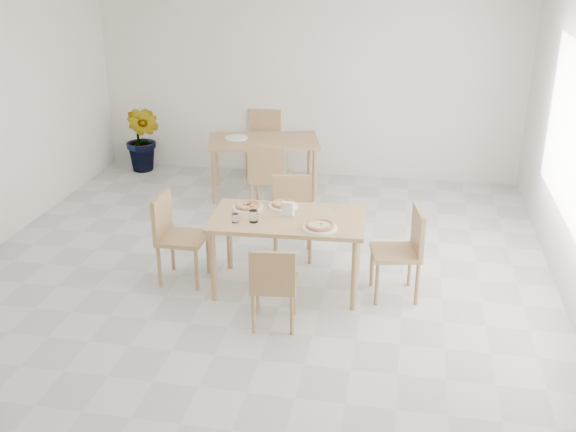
% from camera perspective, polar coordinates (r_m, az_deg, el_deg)
% --- Properties ---
extents(main_table, '(1.49, 0.89, 0.75)m').
position_cam_1_polar(main_table, '(6.41, -0.00, -0.82)').
color(main_table, tan).
rests_on(main_table, ground).
extents(chair_south, '(0.43, 0.43, 0.79)m').
position_cam_1_polar(chair_south, '(5.82, -1.25, -5.60)').
color(chair_south, tan).
rests_on(chair_south, ground).
extents(chair_north, '(0.50, 0.50, 0.86)m').
position_cam_1_polar(chair_north, '(7.21, 0.38, 0.46)').
color(chair_north, tan).
rests_on(chair_north, ground).
extents(chair_west, '(0.45, 0.45, 0.90)m').
position_cam_1_polar(chair_west, '(6.73, -9.61, -1.30)').
color(chair_west, tan).
rests_on(chair_west, ground).
extents(chair_east, '(0.51, 0.51, 0.89)m').
position_cam_1_polar(chair_east, '(6.43, 9.84, -2.55)').
color(chair_east, tan).
rests_on(chair_east, ground).
extents(plate_margherita, '(0.29, 0.29, 0.02)m').
position_cam_1_polar(plate_margherita, '(6.63, -0.40, 0.85)').
color(plate_margherita, white).
rests_on(plate_margherita, main_table).
extents(plate_mushroom, '(0.32, 0.32, 0.02)m').
position_cam_1_polar(plate_mushroom, '(6.13, 2.72, -0.99)').
color(plate_mushroom, white).
rests_on(plate_mushroom, main_table).
extents(plate_pepperoni, '(0.31, 0.31, 0.02)m').
position_cam_1_polar(plate_pepperoni, '(6.60, -3.44, 0.71)').
color(plate_pepperoni, white).
rests_on(plate_pepperoni, main_table).
extents(pizza_margherita, '(0.27, 0.27, 0.03)m').
position_cam_1_polar(pizza_margherita, '(6.62, -0.40, 1.04)').
color(pizza_margherita, tan).
rests_on(pizza_margherita, plate_margherita).
extents(pizza_mushroom, '(0.34, 0.34, 0.03)m').
position_cam_1_polar(pizza_mushroom, '(6.13, 2.72, -0.79)').
color(pizza_mushroom, tan).
rests_on(pizza_mushroom, plate_mushroom).
extents(pizza_pepperoni, '(0.26, 0.26, 0.03)m').
position_cam_1_polar(pizza_pepperoni, '(6.59, -3.44, 0.90)').
color(pizza_pepperoni, tan).
rests_on(pizza_pepperoni, plate_pepperoni).
extents(tumbler_a, '(0.08, 0.08, 0.11)m').
position_cam_1_polar(tumbler_a, '(6.26, -2.93, -0.03)').
color(tumbler_a, white).
rests_on(tumbler_a, main_table).
extents(tumbler_b, '(0.06, 0.06, 0.08)m').
position_cam_1_polar(tumbler_b, '(6.27, -4.50, -0.18)').
color(tumbler_b, white).
rests_on(tumbler_b, main_table).
extents(napkin_holder, '(0.14, 0.08, 0.15)m').
position_cam_1_polar(napkin_holder, '(6.37, -0.04, 0.54)').
color(napkin_holder, silver).
rests_on(napkin_holder, main_table).
extents(fork_a, '(0.05, 0.17, 0.01)m').
position_cam_1_polar(fork_a, '(6.33, -4.20, -0.34)').
color(fork_a, silver).
rests_on(fork_a, main_table).
extents(fork_b, '(0.03, 0.19, 0.01)m').
position_cam_1_polar(fork_b, '(6.60, 4.14, 0.66)').
color(fork_b, silver).
rests_on(fork_b, main_table).
extents(second_table, '(1.60, 1.16, 0.75)m').
position_cam_1_polar(second_table, '(8.96, -2.10, 5.95)').
color(second_table, tan).
rests_on(second_table, ground).
extents(chair_back_s, '(0.47, 0.47, 0.92)m').
position_cam_1_polar(chair_back_s, '(8.25, -1.66, 3.55)').
color(chair_back_s, tan).
rests_on(chair_back_s, ground).
extents(chair_back_n, '(0.48, 0.48, 0.93)m').
position_cam_1_polar(chair_back_n, '(9.78, -2.05, 6.61)').
color(chair_back_n, tan).
rests_on(chair_back_n, ground).
extents(plate_empty, '(0.31, 0.31, 0.02)m').
position_cam_1_polar(plate_empty, '(9.01, -4.38, 6.62)').
color(plate_empty, white).
rests_on(plate_empty, second_table).
extents(potted_plant, '(0.67, 0.61, 0.99)m').
position_cam_1_polar(potted_plant, '(10.13, -12.14, 6.41)').
color(potted_plant, '#256D20').
rests_on(potted_plant, ground).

